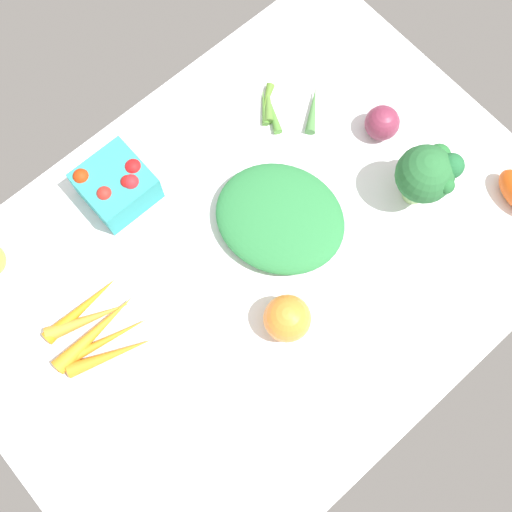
{
  "coord_description": "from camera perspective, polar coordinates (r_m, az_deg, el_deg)",
  "views": [
    {
      "loc": [
        -21.55,
        -24.44,
        108.03
      ],
      "look_at": [
        0.0,
        0.0,
        4.0
      ],
      "focal_mm": 44.64,
      "sensor_mm": 36.0,
      "label": 1
    }
  ],
  "objects": [
    {
      "name": "berry_basket",
      "position": [
        1.14,
        -12.39,
        6.22
      ],
      "size": [
        11.44,
        11.44,
        7.99
      ],
      "color": "teal",
      "rests_on": "tablecloth"
    },
    {
      "name": "broccoli_head",
      "position": [
        1.11,
        15.09,
        7.13
      ],
      "size": [
        10.98,
        10.37,
        13.73
      ],
      "color": "#A6D086",
      "rests_on": "tablecloth"
    },
    {
      "name": "okra_pile",
      "position": [
        1.22,
        2.34,
        13.28
      ],
      "size": [
        13.49,
        14.68,
        1.97
      ],
      "color": "#4A8142",
      "rests_on": "tablecloth"
    },
    {
      "name": "tablecloth",
      "position": [
        1.12,
        0.0,
        -0.46
      ],
      "size": [
        104.0,
        76.0,
        2.0
      ],
      "primitive_type": "cube",
      "color": "white",
      "rests_on": "ground"
    },
    {
      "name": "carrot_bunch",
      "position": [
        1.1,
        -14.18,
        -6.47
      ],
      "size": [
        17.21,
        14.77,
        2.91
      ],
      "color": "orange",
      "rests_on": "tablecloth"
    },
    {
      "name": "leafy_greens_clump",
      "position": [
        1.11,
        2.17,
        3.44
      ],
      "size": [
        27.04,
        28.75,
        4.8
      ],
      "primitive_type": "ellipsoid",
      "rotation": [
        0.0,
        0.0,
        5.08
      ],
      "color": "#2C7C3F",
      "rests_on": "tablecloth"
    },
    {
      "name": "red_onion_near_basket",
      "position": [
        1.2,
        11.24,
        11.61
      ],
      "size": [
        6.39,
        6.39,
        6.39
      ],
      "primitive_type": "sphere",
      "color": "#7D2B45",
      "rests_on": "tablecloth"
    },
    {
      "name": "heirloom_tomato_orange",
      "position": [
        1.04,
        2.82,
        -5.61
      ],
      "size": [
        7.92,
        7.92,
        7.92
      ],
      "primitive_type": "sphere",
      "color": "orange",
      "rests_on": "tablecloth"
    }
  ]
}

